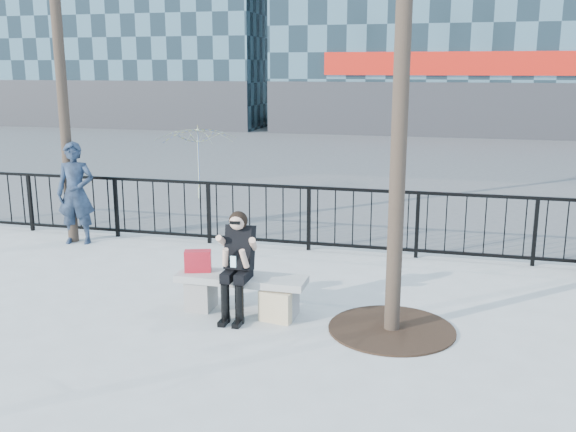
# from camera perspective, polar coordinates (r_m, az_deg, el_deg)

# --- Properties ---
(ground) EXTENTS (120.00, 120.00, 0.00)m
(ground) POSITION_cam_1_polar(r_m,az_deg,el_deg) (8.27, -4.11, -8.51)
(ground) COLOR #9C9D98
(ground) RESTS_ON ground
(street_surface) EXTENTS (60.00, 23.00, 0.01)m
(street_surface) POSITION_cam_1_polar(r_m,az_deg,el_deg) (22.62, 8.00, 5.25)
(street_surface) COLOR #474747
(street_surface) RESTS_ON ground
(railing) EXTENTS (14.00, 0.06, 1.10)m
(railing) POSITION_cam_1_polar(r_m,az_deg,el_deg) (10.86, 0.83, -0.14)
(railing) COLOR black
(railing) RESTS_ON ground
(tree_grate) EXTENTS (1.50, 1.50, 0.02)m
(tree_grate) POSITION_cam_1_polar(r_m,az_deg,el_deg) (7.82, 9.19, -9.88)
(tree_grate) COLOR black
(tree_grate) RESTS_ON ground
(bench_main) EXTENTS (1.65, 0.46, 0.49)m
(bench_main) POSITION_cam_1_polar(r_m,az_deg,el_deg) (8.16, -4.14, -6.55)
(bench_main) COLOR slate
(bench_main) RESTS_ON ground
(seated_woman) EXTENTS (0.50, 0.64, 1.34)m
(seated_woman) POSITION_cam_1_polar(r_m,az_deg,el_deg) (7.90, -4.55, -4.40)
(seated_woman) COLOR black
(seated_woman) RESTS_ON ground
(handbag) EXTENTS (0.37, 0.25, 0.28)m
(handbag) POSITION_cam_1_polar(r_m,az_deg,el_deg) (8.28, -8.02, -3.99)
(handbag) COLOR red
(handbag) RESTS_ON bench_main
(shopping_bag) EXTENTS (0.43, 0.22, 0.38)m
(shopping_bag) POSITION_cam_1_polar(r_m,az_deg,el_deg) (7.89, -1.12, -8.07)
(shopping_bag) COLOR beige
(shopping_bag) RESTS_ON ground
(standing_man) EXTENTS (0.74, 0.58, 1.79)m
(standing_man) POSITION_cam_1_polar(r_m,az_deg,el_deg) (11.79, -18.35, 1.94)
(standing_man) COLOR black
(standing_man) RESTS_ON ground
(vendor_umbrella) EXTENTS (2.51, 2.53, 1.74)m
(vendor_umbrella) POSITION_cam_1_polar(r_m,az_deg,el_deg) (15.10, -8.09, 4.70)
(vendor_umbrella) COLOR yellow
(vendor_umbrella) RESTS_ON ground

